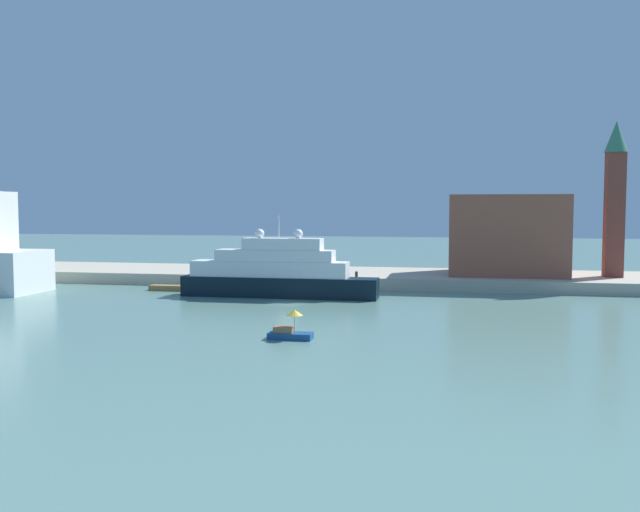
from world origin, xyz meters
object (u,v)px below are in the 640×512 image
at_px(harbor_building, 507,235).
at_px(person_figure, 225,268).
at_px(work_barge, 168,288).
at_px(parked_car, 210,268).
at_px(mooring_bollard, 356,274).
at_px(large_yacht, 276,274).
at_px(small_motorboat, 290,330).
at_px(bell_tower, 615,192).

bearing_deg(harbor_building, person_figure, -169.79).
xyz_separation_m(work_barge, parked_car, (1.69, 12.03, 1.90)).
bearing_deg(mooring_bollard, large_yacht, -130.76).
xyz_separation_m(harbor_building, person_figure, (-42.24, -7.60, -5.19)).
bearing_deg(harbor_building, mooring_bollard, -156.80).
height_order(large_yacht, small_motorboat, large_yacht).
bearing_deg(large_yacht, parked_car, 134.04).
height_order(work_barge, harbor_building, harbor_building).
bearing_deg(harbor_building, large_yacht, -147.12).
height_order(harbor_building, mooring_bollard, harbor_building).
bearing_deg(parked_car, mooring_bollard, -11.95).
bearing_deg(parked_car, harbor_building, 5.07).
relative_size(large_yacht, work_barge, 4.84).
height_order(small_motorboat, bell_tower, bell_tower).
xyz_separation_m(small_motorboat, person_figure, (-20.29, 40.26, 1.74)).
height_order(small_motorboat, parked_car, parked_car).
relative_size(bell_tower, parked_car, 5.84).
bearing_deg(mooring_bollard, person_figure, 175.39).
relative_size(work_barge, harbor_building, 0.32).
xyz_separation_m(large_yacht, harbor_building, (30.79, 19.91, 4.61)).
bearing_deg(small_motorboat, harbor_building, 65.37).
xyz_separation_m(work_barge, harbor_building, (47.77, 16.12, 7.35)).
bearing_deg(large_yacht, mooring_bollard, 49.24).
relative_size(bell_tower, mooring_bollard, 26.08).
bearing_deg(bell_tower, small_motorboat, -128.30).
distance_m(large_yacht, person_figure, 16.81).
distance_m(small_motorboat, bell_tower, 61.07).
xyz_separation_m(parked_car, person_figure, (3.85, -3.52, 0.26)).
bearing_deg(work_barge, small_motorboat, -50.87).
bearing_deg(small_motorboat, person_figure, 116.75).
height_order(small_motorboat, work_barge, small_motorboat).
height_order(large_yacht, parked_car, large_yacht).
height_order(large_yacht, bell_tower, bell_tower).
bearing_deg(small_motorboat, mooring_bollard, 89.51).
bearing_deg(parked_car, work_barge, -97.98).
bearing_deg(parked_car, small_motorboat, -61.13).
distance_m(small_motorboat, parked_car, 50.02).
relative_size(large_yacht, person_figure, 14.90).
relative_size(work_barge, person_figure, 3.08).
distance_m(bell_tower, mooring_bollard, 39.37).
bearing_deg(harbor_building, bell_tower, -4.16).
xyz_separation_m(small_motorboat, work_barge, (-25.83, 31.75, -0.43)).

